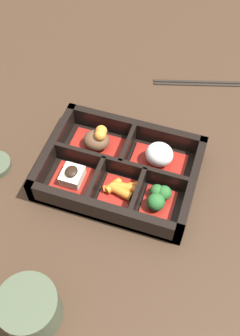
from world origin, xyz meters
TOP-DOWN VIEW (x-y plane):
  - ground_plane at (0.00, 0.00)m, footprint 3.00×3.00m
  - bento_base at (0.00, 0.00)m, footprint 0.27×0.20m
  - bento_rim at (0.00, -0.00)m, footprint 0.27×0.20m
  - bowl_stew at (-0.06, 0.04)m, footprint 0.10×0.06m
  - bowl_rice at (0.06, 0.04)m, footprint 0.10×0.06m
  - bowl_tofu at (-0.08, -0.04)m, footprint 0.07×0.06m
  - bowl_carrots at (0.01, -0.04)m, footprint 0.06×0.06m
  - bowl_greens at (0.08, -0.04)m, footprint 0.05×0.06m
  - tea_cup at (-0.04, -0.27)m, footprint 0.09×0.09m
  - chopsticks at (0.10, 0.29)m, footprint 0.21×0.08m

SIDE VIEW (x-z plane):
  - ground_plane at x=0.00m, z-range 0.00..0.00m
  - chopsticks at x=0.10m, z-range 0.00..0.01m
  - bento_base at x=0.00m, z-range 0.00..0.01m
  - bowl_carrots at x=0.01m, z-range 0.01..0.03m
  - bowl_tofu at x=-0.08m, z-range 0.00..0.04m
  - bento_rim at x=0.00m, z-range 0.00..0.05m
  - bowl_greens at x=0.08m, z-range 0.01..0.04m
  - bowl_stew at x=-0.06m, z-range 0.01..0.06m
  - bowl_rice at x=0.06m, z-range 0.01..0.06m
  - tea_cup at x=-0.04m, z-range 0.00..0.07m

